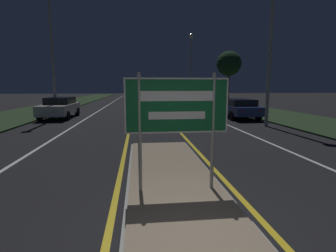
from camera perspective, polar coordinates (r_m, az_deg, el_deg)
ground_plane at (r=3.88m, az=5.97°, el=-24.51°), size 160.00×160.00×0.00m
median_island at (r=5.39m, az=1.86°, el=-14.11°), size 2.01×8.87×0.10m
verge_left at (r=24.86m, az=-27.17°, el=2.84°), size 5.00×100.00×0.08m
verge_right at (r=25.42m, az=17.29°, el=3.50°), size 5.00×100.00×0.08m
centre_line_yellow_left at (r=28.26m, az=-7.45°, el=4.21°), size 0.12×70.00×0.01m
centre_line_yellow_right at (r=28.32m, az=-2.60°, el=4.29°), size 0.12×70.00×0.01m
lane_line_white_left at (r=28.46m, az=-13.52°, el=4.08°), size 0.12×70.00×0.01m
lane_line_white_right at (r=28.68m, az=3.42°, el=4.34°), size 0.12×70.00×0.01m
edge_line_white_left at (r=28.98m, az=-19.43°, el=3.91°), size 0.10×70.00×0.01m
edge_line_white_right at (r=29.34m, az=9.22°, el=4.34°), size 0.10×70.00×0.01m
highway_sign at (r=4.98m, az=1.96°, el=3.44°), size 1.98×0.07×2.28m
streetlight_left_near at (r=19.00m, az=-24.16°, el=18.40°), size 0.47×0.47×9.15m
streetlight_right_near at (r=15.30m, az=21.68°, el=20.57°), size 0.50×0.50×8.56m
streetlight_right_far at (r=37.78m, az=5.00°, el=15.14°), size 0.61×0.61×9.32m
car_receding_0 at (r=18.46m, az=14.91°, el=3.88°), size 1.95×4.71×1.29m
car_receding_1 at (r=29.63m, az=0.47°, el=6.00°), size 1.94×4.53×1.50m
car_receding_2 at (r=36.88m, az=-1.02°, el=6.46°), size 1.91×4.78×1.45m
car_receding_3 at (r=49.60m, az=-2.63°, el=7.00°), size 1.88×4.36×1.42m
car_approaching_0 at (r=19.22m, az=-22.50°, el=3.81°), size 1.90×4.46×1.40m
roadside_palm_right at (r=29.26m, az=13.12°, el=13.05°), size 2.61×2.61×5.76m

